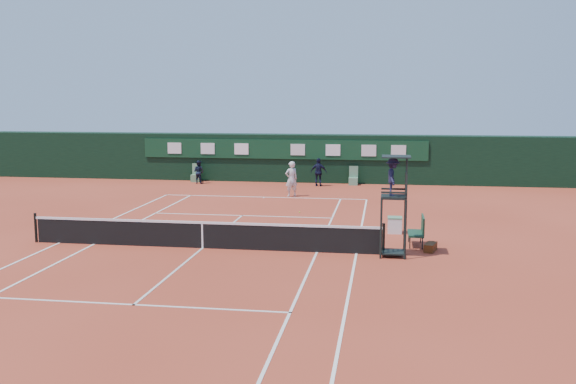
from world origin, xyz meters
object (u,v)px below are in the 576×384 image
object	(u,v)px
player_bench	(419,230)
player	(291,179)
umpire_chair	(394,185)
tennis_net	(202,234)
cooler	(395,225)

from	to	relation	value
player_bench	player	size ratio (longest dim) A/B	0.63
umpire_chair	tennis_net	bearing A→B (deg)	178.73
tennis_net	player	world-z (taller)	player
cooler	tennis_net	bearing A→B (deg)	-151.79
umpire_chair	player	size ratio (longest dim) A/B	1.78
tennis_net	player	distance (m)	12.46
player_bench	player	distance (m)	12.50
tennis_net	player_bench	xyz separation A→B (m)	(7.66, 1.55, 0.09)
umpire_chair	player_bench	bearing A→B (deg)	60.53
tennis_net	player	xyz separation A→B (m)	(1.40, 12.37, 0.45)
player	umpire_chair	bearing A→B (deg)	81.50
player	tennis_net	bearing A→B (deg)	52.09
player_bench	cooler	size ratio (longest dim) A/B	1.86
tennis_net	player_bench	size ratio (longest dim) A/B	10.75
umpire_chair	cooler	bearing A→B (deg)	88.00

